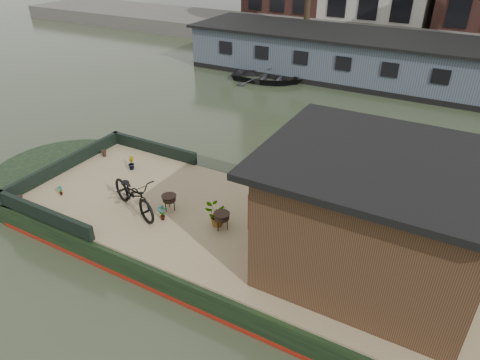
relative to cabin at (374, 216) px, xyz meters
The scene contains 17 objects.
ground 2.88m from the cabin, behind, with size 120.00×120.00×0.00m, color #283421.
houseboat_hull 3.87m from the cabin, behind, with size 14.01×4.02×0.60m.
houseboat_deck 2.52m from the cabin, behind, with size 11.80×3.80×0.05m, color #987E5E.
bow_bulwark 7.33m from the cabin, behind, with size 3.00×4.00×0.35m.
cabin is the anchor object (origin of this frame).
bicycle 5.23m from the cabin, behind, with size 0.61×1.76×0.93m, color black.
potted_plant_a 4.55m from the cabin, behind, with size 0.19×0.13×0.36m, color maroon.
potted_plant_b 6.72m from the cabin, behind, with size 0.20×0.16×0.36m, color brown.
potted_plant_c 3.36m from the cabin, behind, with size 0.47×0.41×0.52m, color brown.
potted_plant_e 7.36m from the cabin, behind, with size 0.13×0.09×0.26m, color #9F5E2E.
brazier_front 3.22m from the cabin, behind, with size 0.38×0.38×0.41m, color black, non-canonical shape.
brazier_rear 4.59m from the cabin, behind, with size 0.37×0.37×0.39m, color black, non-canonical shape.
bollard_port 7.94m from the cabin, behind, with size 0.16×0.16×0.18m, color black.
bollard_stbd 8.05m from the cabin, 167.68° to the right, with size 0.16×0.16×0.18m, color black.
dinghy 13.87m from the cabin, 123.46° to the left, with size 2.41×3.38×0.70m, color black.
far_houseboat 14.20m from the cabin, 98.88° to the left, with size 20.40×4.40×2.11m.
quay 20.67m from the cabin, 96.09° to the left, with size 60.00×6.00×0.90m, color #47443F.
Camera 1 is at (3.13, -6.62, 6.30)m, focal length 32.00 mm.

